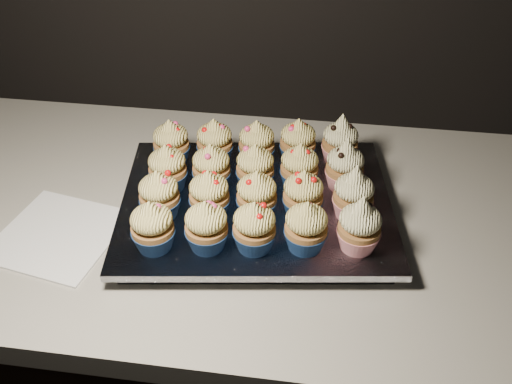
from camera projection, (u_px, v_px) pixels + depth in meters
cabinet at (289, 379)px, 1.23m from camera, size 2.40×0.60×0.86m
worktop at (299, 222)px, 0.96m from camera, size 2.44×0.64×0.04m
napkin at (58, 235)px, 0.90m from camera, size 0.21×0.21×0.00m
baking_tray at (256, 211)px, 0.93m from camera, size 0.44×0.36×0.02m
foil_lining at (256, 203)px, 0.92m from camera, size 0.47×0.39×0.01m
cupcake_0 at (152, 227)px, 0.81m from camera, size 0.06×0.06×0.08m
cupcake_1 at (206, 226)px, 0.81m from camera, size 0.06×0.06×0.08m
cupcake_2 at (254, 227)px, 0.81m from camera, size 0.06×0.06×0.08m
cupcake_3 at (306, 227)px, 0.81m from camera, size 0.06×0.06×0.08m
cupcake_4 at (360, 226)px, 0.81m from camera, size 0.06×0.06×0.10m
cupcake_5 at (159, 195)px, 0.87m from camera, size 0.06×0.06×0.08m
cupcake_6 at (209, 195)px, 0.87m from camera, size 0.06×0.06×0.08m
cupcake_7 at (257, 196)px, 0.86m from camera, size 0.06×0.06×0.08m
cupcake_8 at (303, 195)px, 0.87m from camera, size 0.06×0.06×0.08m
cupcake_9 at (354, 195)px, 0.86m from camera, size 0.06×0.06×0.10m
cupcake_10 at (168, 169)px, 0.92m from camera, size 0.06×0.06×0.08m
cupcake_11 at (211, 168)px, 0.92m from camera, size 0.06×0.06×0.08m
cupcake_12 at (255, 168)px, 0.92m from camera, size 0.06×0.06×0.08m
cupcake_13 at (299, 168)px, 0.92m from camera, size 0.06×0.06×0.08m
cupcake_14 at (345, 166)px, 0.92m from camera, size 0.06×0.06×0.10m
cupcake_15 at (171, 143)px, 0.98m from camera, size 0.06×0.06×0.08m
cupcake_16 at (215, 142)px, 0.98m from camera, size 0.06×0.06×0.08m
cupcake_17 at (257, 144)px, 0.98m from camera, size 0.06×0.06×0.08m
cupcake_18 at (298, 142)px, 0.98m from camera, size 0.06×0.06×0.08m
cupcake_19 at (340, 141)px, 0.98m from camera, size 0.06×0.06×0.10m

